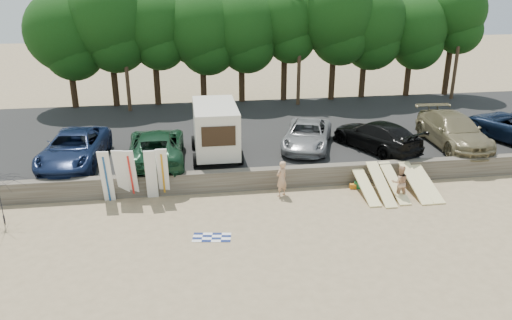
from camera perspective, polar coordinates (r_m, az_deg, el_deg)
The scene contains 27 objects.
ground at distance 22.03m, azimuth 9.02°, elevation -5.88°, with size 120.00×120.00×0.00m, color tan.
seawall at distance 24.44m, azimuth 7.05°, elevation -1.74°, with size 44.00×0.50×1.00m, color #6B6356.
parking_lot at distance 31.35m, azimuth 3.47°, elevation 3.17°, with size 44.00×14.50×0.70m, color #282828.
treeline at distance 36.82m, azimuth -0.22°, elevation 15.45°, with size 33.20×6.34×9.21m.
utility_poles at distance 35.98m, azimuth 5.03°, elevation 13.67°, with size 25.80×0.26×9.00m.
box_trailer at distance 25.81m, azimuth -4.65°, elevation 3.68°, with size 2.49×4.36×2.75m.
car_0 at distance 26.53m, azimuth -20.07°, elevation 1.28°, with size 2.70×5.86×1.63m, color #131F43.
car_1 at distance 25.66m, azimuth -11.35°, elevation 1.54°, with size 2.74×5.95×1.65m, color #153B24.
car_2 at distance 27.45m, azimuth 5.87°, elevation 2.86°, with size 2.37×5.14×1.43m, color gray.
car_3 at distance 27.77m, azimuth 13.58°, elevation 2.74°, with size 2.19×5.40×1.57m, color black.
car_4 at distance 29.62m, azimuth 21.63°, elevation 3.14°, with size 2.44×5.99×1.74m, color #7E7250.
surfboard_upright_0 at distance 23.04m, azimuth -16.72°, elevation -1.83°, with size 0.50×0.06×2.60m, color white.
surfboard_upright_1 at distance 23.13m, azimuth -15.14°, elevation -1.62°, with size 0.50×0.06×2.60m, color white.
surfboard_upright_2 at distance 23.04m, azimuth -14.10°, elevation -1.62°, with size 0.50×0.06×2.60m, color white.
surfboard_upright_3 at distance 22.81m, azimuth -11.90°, elevation -1.65°, with size 0.50×0.06×2.60m, color white.
surfboard_upright_4 at distance 22.93m, azimuth -10.59°, elevation -1.44°, with size 0.50×0.06×2.60m, color white.
surfboard_low_0 at distance 23.80m, azimuth 12.38°, elevation -2.84°, with size 0.56×3.00×0.07m, color #FFEBA0.
surfboard_low_1 at distance 23.78m, azimuth 14.10°, elevation -2.66°, with size 0.56×3.00×0.07m, color #FFEBA0.
surfboard_low_2 at distance 24.25m, azimuth 15.51°, elevation -2.49°, with size 0.56×3.00×0.07m, color #FFEBA0.
surfboard_low_3 at distance 24.57m, azimuth 17.73°, elevation -2.47°, with size 0.56×3.00×0.07m, color #FFEBA0.
surfboard_low_4 at distance 24.86m, azimuth 18.88°, elevation -2.46°, with size 0.56×3.00×0.07m, color #FFEBA0.
beachgoer_a at distance 22.97m, azimuth 2.94°, elevation -2.15°, with size 0.62×0.41×1.71m, color tan.
beachgoer_b at distance 23.63m, azimuth 16.11°, elevation -2.46°, with size 0.77×0.60×1.59m, color tan.
cooler at distance 24.55m, azimuth 11.60°, elevation -2.78°, with size 0.38×0.30×0.32m, color #238140.
gear_bag at distance 24.46m, azimuth 11.00°, elevation -2.96°, with size 0.30×0.25×0.22m, color #C06F16.
beach_towel at distance 19.86m, azimuth -5.07°, elevation -8.80°, with size 1.50×1.50×0.00m, color white.
beach_umbrella at distance 22.79m, azimuth -27.19°, elevation -4.12°, with size 2.37×2.41×2.17m, color black.
Camera 1 is at (-6.26, -18.75, 9.74)m, focal length 35.00 mm.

